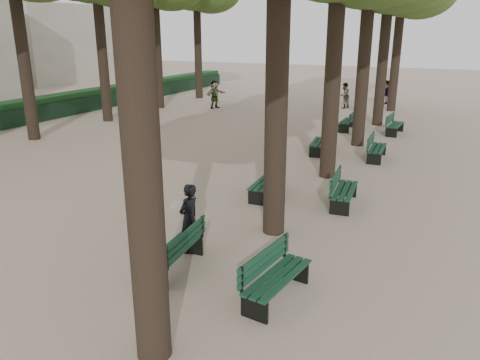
% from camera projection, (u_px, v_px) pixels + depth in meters
% --- Properties ---
extents(ground, '(120.00, 120.00, 0.00)m').
position_uv_depth(ground, '(150.00, 274.00, 9.42)').
color(ground, tan).
rests_on(ground, ground).
extents(bench_left_0, '(0.72, 1.84, 0.92)m').
position_uv_depth(bench_left_0, '(175.00, 258.00, 9.50)').
color(bench_left_0, black).
rests_on(bench_left_0, ground).
extents(bench_left_1, '(0.68, 1.83, 0.92)m').
position_uv_depth(bench_left_1, '(266.00, 187.00, 13.77)').
color(bench_left_1, black).
rests_on(bench_left_1, ground).
extents(bench_left_2, '(0.79, 1.86, 0.92)m').
position_uv_depth(bench_left_2, '(319.00, 146.00, 18.68)').
color(bench_left_2, black).
rests_on(bench_left_2, ground).
extents(bench_left_3, '(0.60, 1.81, 0.92)m').
position_uv_depth(bench_left_3, '(347.00, 125.00, 23.00)').
color(bench_left_3, black).
rests_on(bench_left_3, ground).
extents(bench_right_0, '(0.81, 1.86, 0.92)m').
position_uv_depth(bench_right_0, '(277.00, 285.00, 8.47)').
color(bench_right_0, black).
rests_on(bench_right_0, ground).
extents(bench_right_1, '(0.72, 1.84, 0.92)m').
position_uv_depth(bench_right_1, '(344.00, 196.00, 13.04)').
color(bench_right_1, black).
rests_on(bench_right_1, ground).
extents(bench_right_2, '(0.65, 1.82, 0.92)m').
position_uv_depth(bench_right_2, '(377.00, 153.00, 17.71)').
color(bench_right_2, black).
rests_on(bench_right_2, ground).
extents(bench_right_3, '(0.68, 1.83, 0.92)m').
position_uv_depth(bench_right_3, '(395.00, 128.00, 22.07)').
color(bench_right_3, black).
rests_on(bench_right_3, ground).
extents(man_with_map, '(0.64, 0.67, 1.57)m').
position_uv_depth(man_with_map, '(189.00, 218.00, 10.16)').
color(man_with_map, black).
rests_on(man_with_map, ground).
extents(pedestrian_d, '(0.87, 0.57, 1.65)m').
position_uv_depth(pedestrian_d, '(381.00, 84.00, 35.15)').
color(pedestrian_d, '#262628').
rests_on(pedestrian_d, ground).
extents(pedestrian_b, '(0.62, 1.07, 1.58)m').
position_uv_depth(pedestrian_b, '(386.00, 92.00, 30.95)').
color(pedestrian_b, '#262628').
rests_on(pedestrian_b, ground).
extents(pedestrian_a, '(0.63, 0.83, 1.59)m').
position_uv_depth(pedestrian_a, '(344.00, 96.00, 29.35)').
color(pedestrian_a, '#262628').
rests_on(pedestrian_a, ground).
extents(pedestrian_e, '(0.83, 1.62, 1.72)m').
position_uv_depth(pedestrian_e, '(215.00, 94.00, 29.36)').
color(pedestrian_e, '#262628').
rests_on(pedestrian_e, ground).
extents(fence, '(0.08, 42.00, 0.90)m').
position_uv_depth(fence, '(38.00, 114.00, 24.82)').
color(fence, black).
rests_on(fence, ground).
extents(hedge, '(1.20, 42.00, 1.20)m').
position_uv_depth(hedge, '(28.00, 110.00, 25.05)').
color(hedge, '#17421E').
rests_on(hedge, ground).
extents(building_far, '(12.00, 16.00, 7.00)m').
position_uv_depth(building_far, '(53.00, 43.00, 47.53)').
color(building_far, '#B7B2A3').
rests_on(building_far, ground).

